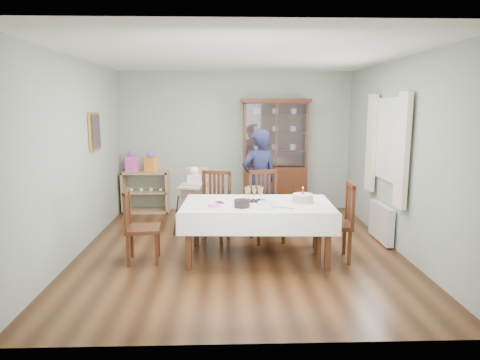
{
  "coord_description": "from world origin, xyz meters",
  "views": [
    {
      "loc": [
        -0.19,
        -5.9,
        2.03
      ],
      "look_at": [
        0.01,
        0.2,
        0.98
      ],
      "focal_mm": 32.0,
      "sensor_mm": 36.0,
      "label": 1
    }
  ],
  "objects_px": {
    "woman": "(259,180)",
    "gift_bag_pink": "(132,162)",
    "china_cabinet": "(275,154)",
    "high_chair": "(195,207)",
    "sideboard": "(146,192)",
    "birthday_cake": "(303,199)",
    "dining_table": "(257,230)",
    "champagne_tray": "(254,197)",
    "chair_far_left": "(213,221)",
    "chair_end_left": "(142,240)",
    "gift_bag_orange": "(151,163)",
    "chair_far_right": "(266,220)",
    "chair_end_right": "(334,237)"
  },
  "relations": [
    {
      "from": "chair_end_left",
      "to": "gift_bag_orange",
      "type": "distance_m",
      "value": 2.81
    },
    {
      "from": "high_chair",
      "to": "woman",
      "type": "bearing_deg",
      "value": 20.93
    },
    {
      "from": "chair_end_left",
      "to": "gift_bag_pink",
      "type": "bearing_deg",
      "value": 9.47
    },
    {
      "from": "chair_end_right",
      "to": "gift_bag_orange",
      "type": "xyz_separation_m",
      "value": [
        -2.88,
        2.71,
        0.66
      ]
    },
    {
      "from": "chair_end_right",
      "to": "champagne_tray",
      "type": "distance_m",
      "value": 1.19
    },
    {
      "from": "chair_end_left",
      "to": "sideboard",
      "type": "bearing_deg",
      "value": 4.51
    },
    {
      "from": "high_chair",
      "to": "gift_bag_pink",
      "type": "height_order",
      "value": "gift_bag_pink"
    },
    {
      "from": "china_cabinet",
      "to": "champagne_tray",
      "type": "relative_size",
      "value": 6.39
    },
    {
      "from": "high_chair",
      "to": "champagne_tray",
      "type": "distance_m",
      "value": 1.53
    },
    {
      "from": "high_chair",
      "to": "chair_far_left",
      "type": "bearing_deg",
      "value": -42.37
    },
    {
      "from": "chair_far_right",
      "to": "china_cabinet",
      "type": "bearing_deg",
      "value": 67.1
    },
    {
      "from": "sideboard",
      "to": "china_cabinet",
      "type": "bearing_deg",
      "value": -0.49
    },
    {
      "from": "china_cabinet",
      "to": "sideboard",
      "type": "bearing_deg",
      "value": 179.51
    },
    {
      "from": "champagne_tray",
      "to": "birthday_cake",
      "type": "bearing_deg",
      "value": -6.94
    },
    {
      "from": "chair_far_left",
      "to": "gift_bag_pink",
      "type": "distance_m",
      "value": 2.55
    },
    {
      "from": "sideboard",
      "to": "chair_end_left",
      "type": "relative_size",
      "value": 0.93
    },
    {
      "from": "chair_end_right",
      "to": "woman",
      "type": "relative_size",
      "value": 0.63
    },
    {
      "from": "chair_end_right",
      "to": "gift_bag_pink",
      "type": "xyz_separation_m",
      "value": [
        -3.24,
        2.71,
        0.67
      ]
    },
    {
      "from": "chair_far_left",
      "to": "chair_end_right",
      "type": "relative_size",
      "value": 1.01
    },
    {
      "from": "gift_bag_orange",
      "to": "chair_far_right",
      "type": "bearing_deg",
      "value": -42.06
    },
    {
      "from": "sideboard",
      "to": "chair_far_right",
      "type": "height_order",
      "value": "chair_far_right"
    },
    {
      "from": "chair_end_left",
      "to": "chair_far_right",
      "type": "bearing_deg",
      "value": -68.56
    },
    {
      "from": "chair_far_left",
      "to": "gift_bag_orange",
      "type": "xyz_separation_m",
      "value": [
        -1.24,
        1.88,
        0.66
      ]
    },
    {
      "from": "chair_far_left",
      "to": "chair_end_right",
      "type": "height_order",
      "value": "chair_far_left"
    },
    {
      "from": "china_cabinet",
      "to": "sideboard",
      "type": "relative_size",
      "value": 2.42
    },
    {
      "from": "high_chair",
      "to": "gift_bag_pink",
      "type": "distance_m",
      "value": 1.95
    },
    {
      "from": "dining_table",
      "to": "china_cabinet",
      "type": "height_order",
      "value": "china_cabinet"
    },
    {
      "from": "chair_far_left",
      "to": "gift_bag_orange",
      "type": "relative_size",
      "value": 2.69
    },
    {
      "from": "sideboard",
      "to": "birthday_cake",
      "type": "bearing_deg",
      "value": -45.62
    },
    {
      "from": "china_cabinet",
      "to": "gift_bag_orange",
      "type": "height_order",
      "value": "china_cabinet"
    },
    {
      "from": "sideboard",
      "to": "gift_bag_orange",
      "type": "relative_size",
      "value": 2.29
    },
    {
      "from": "dining_table",
      "to": "china_cabinet",
      "type": "xyz_separation_m",
      "value": [
        0.53,
        2.61,
        0.74
      ]
    },
    {
      "from": "china_cabinet",
      "to": "birthday_cake",
      "type": "xyz_separation_m",
      "value": [
        0.08,
        -2.62,
        -0.3
      ]
    },
    {
      "from": "chair_end_left",
      "to": "woman",
      "type": "xyz_separation_m",
      "value": [
        1.65,
        1.43,
        0.55
      ]
    },
    {
      "from": "china_cabinet",
      "to": "chair_end_left",
      "type": "height_order",
      "value": "china_cabinet"
    },
    {
      "from": "dining_table",
      "to": "sideboard",
      "type": "height_order",
      "value": "sideboard"
    },
    {
      "from": "high_chair",
      "to": "chair_far_right",
      "type": "bearing_deg",
      "value": -7.11
    },
    {
      "from": "dining_table",
      "to": "woman",
      "type": "xyz_separation_m",
      "value": [
        0.13,
        1.33,
        0.45
      ]
    },
    {
      "from": "china_cabinet",
      "to": "chair_far_right",
      "type": "bearing_deg",
      "value": -99.96
    },
    {
      "from": "sideboard",
      "to": "chair_end_right",
      "type": "xyz_separation_m",
      "value": [
        3.0,
        -2.73,
        -0.09
      ]
    },
    {
      "from": "woman",
      "to": "gift_bag_pink",
      "type": "distance_m",
      "value": 2.67
    },
    {
      "from": "dining_table",
      "to": "sideboard",
      "type": "xyz_separation_m",
      "value": [
        -1.97,
        2.63,
        0.02
      ]
    },
    {
      "from": "chair_far_right",
      "to": "chair_end_left",
      "type": "height_order",
      "value": "chair_far_right"
    },
    {
      "from": "chair_end_left",
      "to": "woman",
      "type": "height_order",
      "value": "woman"
    },
    {
      "from": "china_cabinet",
      "to": "high_chair",
      "type": "height_order",
      "value": "china_cabinet"
    },
    {
      "from": "chair_far_left",
      "to": "sideboard",
      "type": "bearing_deg",
      "value": 141.78
    },
    {
      "from": "chair_end_left",
      "to": "gift_bag_orange",
      "type": "relative_size",
      "value": 2.47
    },
    {
      "from": "dining_table",
      "to": "birthday_cake",
      "type": "xyz_separation_m",
      "value": [
        0.61,
        -0.01,
        0.43
      ]
    },
    {
      "from": "chair_end_right",
      "to": "dining_table",
      "type": "bearing_deg",
      "value": -90.56
    },
    {
      "from": "dining_table",
      "to": "chair_far_right",
      "type": "relative_size",
      "value": 1.93
    }
  ]
}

